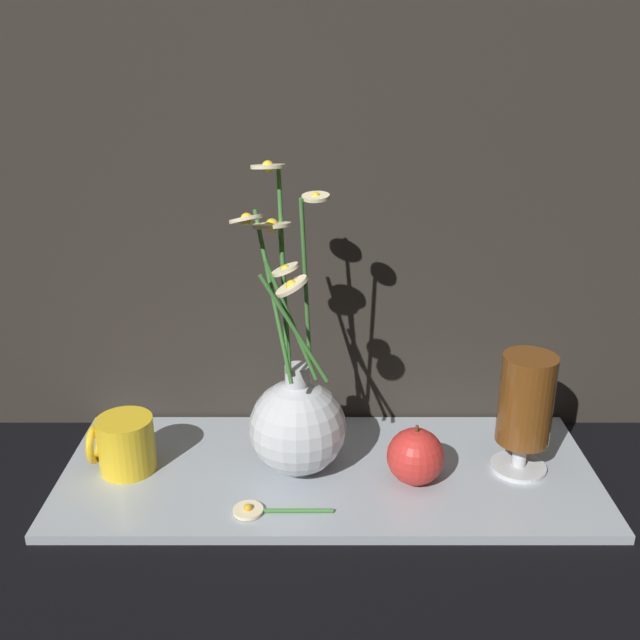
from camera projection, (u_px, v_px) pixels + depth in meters
ground_plane at (329, 477)px, 0.93m from camera, size 6.00×6.00×0.00m
shelf at (329, 473)px, 0.92m from camera, size 0.68×0.27×0.01m
backdrop_wall at (330, 21)px, 0.86m from camera, size 1.18×0.02×1.10m
vase_with_flowers at (297, 422)px, 0.89m from camera, size 0.14×0.16×0.40m
yellow_mug at (124, 446)px, 0.90m from camera, size 0.08×0.07×0.07m
tea_glass at (526, 405)px, 0.89m from camera, size 0.07×0.07×0.16m
orange_fruit at (416, 456)px, 0.88m from camera, size 0.07×0.07×0.08m
loose_daisy at (260, 510)px, 0.83m from camera, size 0.12×0.04×0.01m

